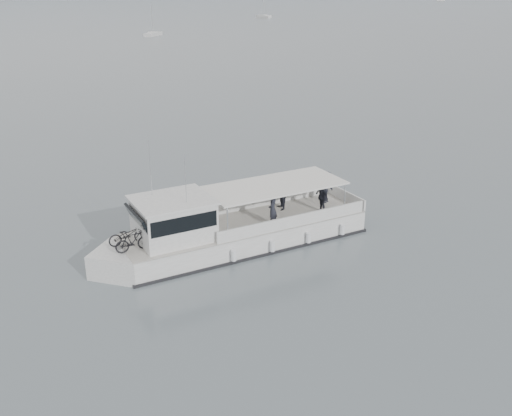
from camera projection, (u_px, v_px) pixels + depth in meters
name	position (u px, v px, depth m)	size (l,w,h in m)	color
ground	(260.00, 212.00, 28.04)	(1400.00, 1400.00, 0.00)	slate
tour_boat	(223.00, 231.00, 23.81)	(12.27, 4.44, 5.10)	white
moored_fleet	(21.00, 13.00, 198.78)	(454.87, 343.12, 9.37)	white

